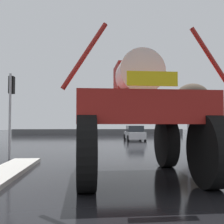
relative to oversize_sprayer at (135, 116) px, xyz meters
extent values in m
plane|color=black|center=(-0.17, 11.68, -1.95)|extent=(120.00, 120.00, 0.00)
cylinder|color=black|center=(-1.65, 1.82, -0.97)|extent=(0.52, 1.98, 1.96)
cylinder|color=black|center=(1.54, 1.91, -0.97)|extent=(0.52, 1.98, 1.96)
cylinder|color=black|center=(-1.54, -1.86, -0.97)|extent=(0.52, 1.98, 1.96)
cylinder|color=black|center=(1.65, -1.77, -0.97)|extent=(0.52, 1.98, 1.96)
cube|color=maroon|center=(0.00, 0.02, 0.16)|extent=(3.82, 4.49, 0.86)
cube|color=maroon|center=(-0.01, 0.48, 1.17)|extent=(1.20, 1.43, 1.16)
cylinder|color=silver|center=(0.02, -0.62, 1.24)|extent=(1.35, 1.20, 1.31)
cylinder|color=maroon|center=(-1.60, -2.00, 1.42)|extent=(1.16, 0.15, 1.72)
cylinder|color=maroon|center=(1.72, -1.90, 1.41)|extent=(1.19, 0.15, 1.70)
cube|color=yellow|center=(0.06, -2.20, 0.84)|extent=(1.27, 0.08, 0.36)
cube|color=silver|center=(3.08, 19.46, -1.42)|extent=(1.71, 4.10, 0.70)
cube|color=#23282D|center=(3.08, 19.31, -0.75)|extent=(1.57, 2.10, 0.64)
cylinder|color=black|center=(2.23, 20.81, -1.65)|extent=(0.18, 0.60, 0.60)
cylinder|color=black|center=(3.93, 20.81, -1.65)|extent=(0.18, 0.60, 0.60)
cylinder|color=black|center=(2.24, 18.11, -1.65)|extent=(0.18, 0.60, 0.60)
cylinder|color=black|center=(3.94, 18.11, -1.65)|extent=(0.18, 0.60, 0.60)
cylinder|color=#A8AAAF|center=(-5.26, 4.48, 0.09)|extent=(0.11, 0.11, 4.08)
cube|color=black|center=(-5.26, 4.69, 1.61)|extent=(0.24, 0.32, 0.84)
sphere|color=red|center=(-5.26, 4.88, 1.88)|extent=(0.17, 0.17, 0.17)
sphere|color=#3C2403|center=(-5.26, 4.88, 1.61)|extent=(0.17, 0.17, 0.17)
sphere|color=black|center=(-5.26, 4.88, 1.34)|extent=(0.17, 0.17, 0.17)
cylinder|color=#A8AAAF|center=(3.39, 4.48, -0.31)|extent=(0.11, 0.11, 3.28)
cube|color=black|center=(3.39, 4.69, 0.80)|extent=(0.24, 0.32, 0.84)
sphere|color=red|center=(3.39, 4.88, 1.07)|extent=(0.17, 0.17, 0.17)
sphere|color=#3C2403|center=(3.39, 4.88, 0.80)|extent=(0.17, 0.17, 0.17)
sphere|color=black|center=(3.39, 4.88, 0.53)|extent=(0.17, 0.17, 0.17)
cylinder|color=#473828|center=(9.14, 18.98, -0.35)|extent=(0.37, 0.37, 3.20)
ellipsoid|color=brown|center=(9.14, 18.98, 2.48)|extent=(3.53, 3.53, 3.00)
cube|color=#59595B|center=(-0.17, 34.18, -1.50)|extent=(26.83, 0.24, 0.90)
camera|label=1|loc=(-1.43, -8.71, -0.27)|focal=43.69mm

